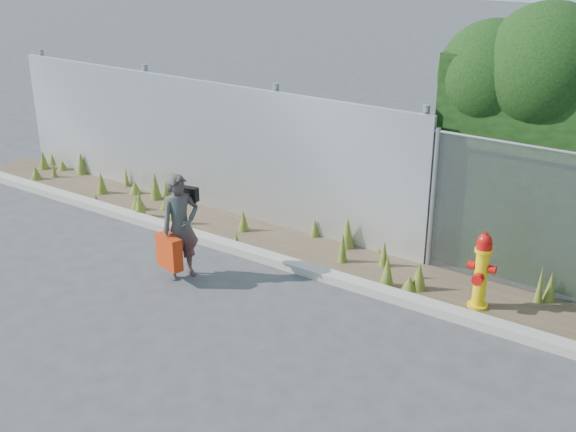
% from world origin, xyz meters
% --- Properties ---
extents(ground, '(80.00, 80.00, 0.00)m').
position_xyz_m(ground, '(0.00, 0.00, 0.00)').
color(ground, '#39393C').
rests_on(ground, ground).
extents(curb, '(16.00, 0.22, 0.12)m').
position_xyz_m(curb, '(0.00, 1.80, 0.06)').
color(curb, gray).
rests_on(curb, ground).
extents(weed_strip, '(16.00, 1.31, 0.53)m').
position_xyz_m(weed_strip, '(-0.42, 2.46, 0.14)').
color(weed_strip, '#453627').
rests_on(weed_strip, ground).
extents(corrugated_fence, '(8.50, 0.21, 2.30)m').
position_xyz_m(corrugated_fence, '(-3.25, 3.01, 1.10)').
color(corrugated_fence, silver).
rests_on(corrugated_fence, ground).
extents(fire_hydrant, '(0.36, 0.32, 1.06)m').
position_xyz_m(fire_hydrant, '(2.09, 2.22, 0.51)').
color(fire_hydrant, yellow).
rests_on(fire_hydrant, ground).
extents(woman, '(0.54, 0.64, 1.50)m').
position_xyz_m(woman, '(-1.64, 0.76, 0.75)').
color(woman, '#0D5849').
rests_on(woman, ground).
extents(red_tote_bag, '(0.42, 0.16, 0.55)m').
position_xyz_m(red_tote_bag, '(-1.67, 0.54, 0.44)').
color(red_tote_bag, '#AB3209').
extents(black_shoulder_bag, '(0.26, 0.11, 0.20)m').
position_xyz_m(black_shoulder_bag, '(-1.66, 0.99, 1.15)').
color(black_shoulder_bag, black).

